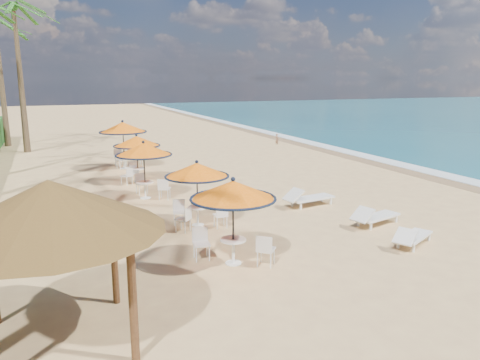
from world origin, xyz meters
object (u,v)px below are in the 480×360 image
object	(u,v)px
station_1	(196,178)
station_4	(123,133)
palapa	(50,207)
station_2	(145,154)
lounger_near	(412,236)
lounger_far	(307,197)
station_0	(233,198)
station_3	(136,147)
lounger_mid	(374,216)

from	to	relation	value
station_1	station_4	size ratio (longest dim) A/B	0.84
palapa	station_2	bearing A→B (deg)	70.29
lounger_near	station_4	bearing A→B (deg)	83.47
lounger_far	palapa	distance (m)	11.22
station_2	lounger_near	bearing A→B (deg)	-54.75
station_0	station_1	bearing A→B (deg)	88.58
palapa	station_1	bearing A→B (deg)	52.26
station_3	station_4	xyz separation A→B (m)	(0.00, 3.67, 0.26)
station_3	lounger_near	bearing A→B (deg)	-63.72
station_2	palapa	size ratio (longest dim) A/B	0.59
lounger_mid	lounger_far	xyz separation A→B (m)	(-0.81, 2.92, 0.02)
station_4	station_3	bearing A→B (deg)	-90.04
station_3	palapa	bearing A→B (deg)	-106.04
station_0	station_2	size ratio (longest dim) A/B	0.99
station_0	lounger_far	size ratio (longest dim) A/B	1.08
station_4	lounger_near	distance (m)	16.48
station_4	lounger_near	size ratio (longest dim) A/B	1.43
station_0	lounger_far	world-z (taller)	station_0
station_0	station_1	distance (m)	3.44
station_1	station_4	world-z (taller)	station_4
lounger_near	station_2	bearing A→B (deg)	98.15
station_0	lounger_near	distance (m)	5.51
station_1	palapa	distance (m)	7.22
station_0	station_2	xyz separation A→B (m)	(-0.74, 7.71, 0.02)
station_4	palapa	size ratio (longest dim) A/B	0.65
station_0	station_3	distance (m)	10.93
lounger_near	lounger_far	xyz separation A→B (m)	(-0.58, 4.92, 0.05)
lounger_near	palapa	size ratio (longest dim) A/B	0.45
station_3	palapa	world-z (taller)	palapa
station_4	lounger_near	xyz separation A→B (m)	(5.76, -15.35, -1.61)
station_1	station_2	xyz separation A→B (m)	(-0.82, 4.27, 0.19)
station_4	lounger_near	world-z (taller)	station_4
station_2	station_4	bearing A→B (deg)	88.14
station_2	lounger_mid	world-z (taller)	station_2
station_4	lounger_mid	world-z (taller)	station_4
lounger_near	lounger_mid	size ratio (longest dim) A/B	0.89
station_4	station_1	bearing A→B (deg)	-86.92
station_0	lounger_far	distance (m)	6.41
station_2	lounger_far	world-z (taller)	station_2
station_3	station_4	world-z (taller)	station_4
station_3	lounger_mid	world-z (taller)	station_3
station_0	lounger_near	bearing A→B (deg)	-8.26
station_4	palapa	distance (m)	17.25
station_2	lounger_far	bearing A→B (deg)	-33.31
station_1	lounger_far	size ratio (longest dim) A/B	1.02
lounger_near	station_1	bearing A→B (deg)	113.77
lounger_far	station_3	bearing A→B (deg)	119.16
lounger_mid	station_4	bearing A→B (deg)	99.06
station_0	station_4	bearing A→B (deg)	92.02
lounger_near	lounger_mid	distance (m)	2.02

